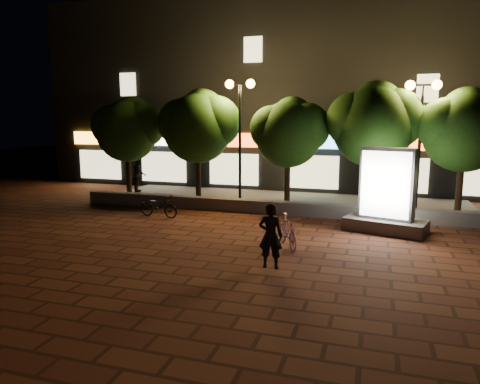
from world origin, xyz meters
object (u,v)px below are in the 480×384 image
at_px(tree_far_right, 466,127).
at_px(ad_kiosk, 387,198).
at_px(tree_mid, 290,130).
at_px(street_lamp_left, 240,110).
at_px(tree_left, 199,124).
at_px(scooter_parked, 159,206).
at_px(tree_right, 375,121).
at_px(pedestrian, 139,173).
at_px(tree_far_left, 128,127).
at_px(rider, 271,236).
at_px(scooter_pink, 288,231).
at_px(street_lamp_right, 422,113).

height_order(tree_far_right, ad_kiosk, tree_far_right).
relative_size(tree_mid, street_lamp_left, 0.87).
relative_size(tree_left, scooter_parked, 3.02).
xyz_separation_m(tree_mid, scooter_parked, (-4.30, -3.34, -2.79)).
distance_m(tree_left, tree_right, 7.30).
bearing_deg(pedestrian, tree_far_left, 167.74).
distance_m(tree_far_left, tree_right, 10.81).
bearing_deg(pedestrian, tree_left, -133.63).
relative_size(ad_kiosk, rider, 1.70).
bearing_deg(tree_far_left, tree_right, 0.00).
xyz_separation_m(street_lamp_left, scooter_pink, (3.16, -5.53, -3.55)).
xyz_separation_m(street_lamp_left, rider, (3.09, -7.40, -3.21)).
distance_m(tree_mid, scooter_parked, 6.12).
height_order(tree_left, street_lamp_right, street_lamp_right).
height_order(tree_far_right, street_lamp_left, street_lamp_left).
relative_size(tree_far_left, scooter_pink, 2.90).
height_order(ad_kiosk, rider, ad_kiosk).
height_order(tree_mid, scooter_pink, tree_mid).
bearing_deg(street_lamp_left, tree_mid, 7.31).
distance_m(street_lamp_right, scooter_pink, 7.55).
bearing_deg(rider, ad_kiosk, -121.62).
xyz_separation_m(rider, pedestrian, (-8.83, 8.95, 0.17)).
xyz_separation_m(tree_far_left, pedestrian, (-0.29, 1.29, -2.30)).
xyz_separation_m(tree_far_left, street_lamp_right, (12.45, -0.26, 0.60)).
bearing_deg(tree_far_left, scooter_parked, -46.24).
height_order(scooter_parked, pedestrian, pedestrian).
relative_size(tree_left, tree_far_right, 1.03).
xyz_separation_m(street_lamp_right, scooter_parked, (-9.25, -3.08, -3.47)).
bearing_deg(street_lamp_right, tree_mid, 176.96).
distance_m(street_lamp_right, pedestrian, 13.15).
distance_m(tree_far_left, pedestrian, 2.65).
relative_size(tree_left, tree_right, 0.97).
bearing_deg(street_lamp_right, ad_kiosk, -112.02).
relative_size(scooter_parked, pedestrian, 0.89).
distance_m(tree_left, scooter_pink, 8.27).
height_order(street_lamp_right, ad_kiosk, street_lamp_right).
relative_size(tree_right, street_lamp_left, 0.98).
distance_m(tree_mid, street_lamp_left, 2.22).
relative_size(tree_left, scooter_pink, 3.06).
relative_size(tree_mid, ad_kiosk, 1.61).
xyz_separation_m(street_lamp_right, ad_kiosk, (-1.12, -2.77, -2.78)).
height_order(tree_far_left, rider, tree_far_left).
relative_size(tree_mid, tree_far_right, 0.95).
height_order(tree_far_right, pedestrian, tree_far_right).
height_order(tree_right, street_lamp_left, street_lamp_left).
relative_size(tree_far_right, rider, 2.89).
bearing_deg(tree_far_right, scooter_parked, -162.82).
distance_m(tree_mid, pedestrian, 8.20).
height_order(tree_mid, pedestrian, tree_mid).
relative_size(tree_far_left, tree_right, 0.91).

